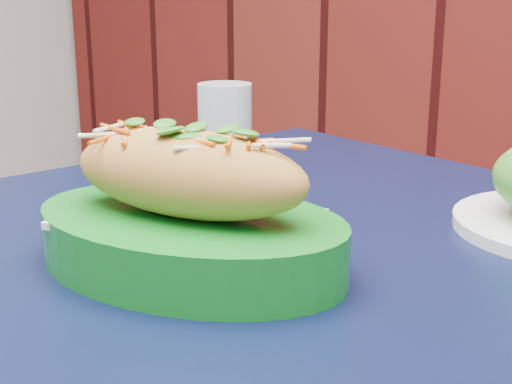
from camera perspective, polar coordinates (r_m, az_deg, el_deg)
The scene contains 3 objects.
cafe_table at distance 0.67m, azimuth 1.64°, elevation -11.57°, with size 0.95×0.95×0.75m.
banh_mi_basket at distance 0.58m, azimuth -5.38°, elevation -1.78°, with size 0.30×0.23×0.13m.
water_glass at distance 0.90m, azimuth -2.49°, elevation 5.19°, with size 0.07×0.07×0.11m, color silver.
Camera 1 is at (0.10, 0.99, 0.98)m, focal length 50.00 mm.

